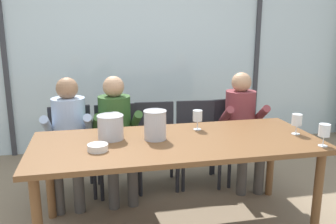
{
  "coord_description": "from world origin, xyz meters",
  "views": [
    {
      "loc": [
        -0.65,
        -2.66,
        1.67
      ],
      "look_at": [
        0.0,
        0.35,
        0.92
      ],
      "focal_mm": 38.22,
      "sensor_mm": 36.0,
      "label": 1
    }
  ],
  "objects_px": {
    "dining_table": "(177,149)",
    "ice_bucket_primary": "(155,124)",
    "chair_near_window_right": "(233,133)",
    "chair_center": "(155,138)",
    "chair_right_of_center": "(197,136)",
    "person_pale_blue_shirt": "(69,131)",
    "tasting_bowl": "(98,147)",
    "person_maroon_top": "(242,121)",
    "wine_glass_by_right_taster": "(115,119)",
    "wine_glass_center_pour": "(197,117)",
    "wine_glass_by_left_taster": "(297,120)",
    "wine_glass_near_bucket": "(324,131)",
    "person_olive_shirt": "(116,129)",
    "ice_bucket_secondary": "(111,127)",
    "chair_near_curtain": "(71,143)",
    "chair_left_of_center": "(117,141)"
  },
  "relations": [
    {
      "from": "person_maroon_top",
      "to": "wine_glass_by_right_taster",
      "type": "xyz_separation_m",
      "value": [
        -1.37,
        -0.43,
        0.21
      ]
    },
    {
      "from": "person_pale_blue_shirt",
      "to": "chair_near_window_right",
      "type": "bearing_deg",
      "value": 7.79
    },
    {
      "from": "chair_right_of_center",
      "to": "wine_glass_by_right_taster",
      "type": "distance_m",
      "value": 1.14
    },
    {
      "from": "dining_table",
      "to": "person_maroon_top",
      "type": "distance_m",
      "value": 1.17
    },
    {
      "from": "dining_table",
      "to": "person_pale_blue_shirt",
      "type": "bearing_deg",
      "value": 139.52
    },
    {
      "from": "chair_near_window_right",
      "to": "wine_glass_center_pour",
      "type": "xyz_separation_m",
      "value": [
        -0.62,
        -0.65,
        0.38
      ]
    },
    {
      "from": "person_olive_shirt",
      "to": "wine_glass_near_bucket",
      "type": "bearing_deg",
      "value": -41.97
    },
    {
      "from": "chair_near_curtain",
      "to": "dining_table",
      "type": "bearing_deg",
      "value": -50.87
    },
    {
      "from": "wine_glass_center_pour",
      "to": "dining_table",
      "type": "bearing_deg",
      "value": -133.49
    },
    {
      "from": "chair_left_of_center",
      "to": "tasting_bowl",
      "type": "height_order",
      "value": "chair_left_of_center"
    },
    {
      "from": "chair_near_window_right",
      "to": "wine_glass_by_right_taster",
      "type": "xyz_separation_m",
      "value": [
        -1.34,
        -0.59,
        0.38
      ]
    },
    {
      "from": "chair_near_curtain",
      "to": "chair_center",
      "type": "xyz_separation_m",
      "value": [
        0.87,
        0.01,
        0.0
      ]
    },
    {
      "from": "chair_near_curtain",
      "to": "person_pale_blue_shirt",
      "type": "bearing_deg",
      "value": -96.69
    },
    {
      "from": "chair_near_window_right",
      "to": "tasting_bowl",
      "type": "relative_size",
      "value": 5.73
    },
    {
      "from": "person_pale_blue_shirt",
      "to": "wine_glass_near_bucket",
      "type": "relative_size",
      "value": 6.82
    },
    {
      "from": "person_olive_shirt",
      "to": "wine_glass_center_pour",
      "type": "bearing_deg",
      "value": -40.89
    },
    {
      "from": "ice_bucket_primary",
      "to": "person_pale_blue_shirt",
      "type": "bearing_deg",
      "value": 136.08
    },
    {
      "from": "chair_near_window_right",
      "to": "wine_glass_by_right_taster",
      "type": "relative_size",
      "value": 4.99
    },
    {
      "from": "dining_table",
      "to": "ice_bucket_primary",
      "type": "xyz_separation_m",
      "value": [
        -0.17,
        0.06,
        0.2
      ]
    },
    {
      "from": "ice_bucket_secondary",
      "to": "wine_glass_center_pour",
      "type": "height_order",
      "value": "ice_bucket_secondary"
    },
    {
      "from": "chair_right_of_center",
      "to": "ice_bucket_secondary",
      "type": "bearing_deg",
      "value": -136.13
    },
    {
      "from": "wine_glass_near_bucket",
      "to": "dining_table",
      "type": "bearing_deg",
      "value": 160.45
    },
    {
      "from": "tasting_bowl",
      "to": "wine_glass_by_left_taster",
      "type": "xyz_separation_m",
      "value": [
        1.65,
        0.07,
        0.1
      ]
    },
    {
      "from": "chair_right_of_center",
      "to": "ice_bucket_secondary",
      "type": "distance_m",
      "value": 1.27
    },
    {
      "from": "chair_near_window_right",
      "to": "chair_center",
      "type": "bearing_deg",
      "value": 173.18
    },
    {
      "from": "person_maroon_top",
      "to": "ice_bucket_primary",
      "type": "distance_m",
      "value": 1.28
    },
    {
      "from": "chair_center",
      "to": "person_maroon_top",
      "type": "bearing_deg",
      "value": -6.14
    },
    {
      "from": "ice_bucket_secondary",
      "to": "wine_glass_by_left_taster",
      "type": "xyz_separation_m",
      "value": [
        1.54,
        -0.2,
        0.02
      ]
    },
    {
      "from": "chair_near_window_right",
      "to": "person_pale_blue_shirt",
      "type": "xyz_separation_m",
      "value": [
        -1.75,
        -0.16,
        0.17
      ]
    },
    {
      "from": "chair_near_curtain",
      "to": "ice_bucket_secondary",
      "type": "bearing_deg",
      "value": -69.58
    },
    {
      "from": "person_pale_blue_shirt",
      "to": "wine_glass_by_left_taster",
      "type": "xyz_separation_m",
      "value": [
        1.91,
        -0.81,
        0.22
      ]
    },
    {
      "from": "chair_near_window_right",
      "to": "person_maroon_top",
      "type": "relative_size",
      "value": 0.73
    },
    {
      "from": "ice_bucket_primary",
      "to": "wine_glass_center_pour",
      "type": "distance_m",
      "value": 0.46
    },
    {
      "from": "chair_left_of_center",
      "to": "person_maroon_top",
      "type": "distance_m",
      "value": 1.33
    },
    {
      "from": "person_olive_shirt",
      "to": "person_maroon_top",
      "type": "relative_size",
      "value": 1.0
    },
    {
      "from": "chair_right_of_center",
      "to": "person_pale_blue_shirt",
      "type": "height_order",
      "value": "person_pale_blue_shirt"
    },
    {
      "from": "wine_glass_by_right_taster",
      "to": "person_pale_blue_shirt",
      "type": "bearing_deg",
      "value": 133.55
    },
    {
      "from": "person_olive_shirt",
      "to": "tasting_bowl",
      "type": "bearing_deg",
      "value": -107.31
    },
    {
      "from": "person_pale_blue_shirt",
      "to": "wine_glass_near_bucket",
      "type": "height_order",
      "value": "person_pale_blue_shirt"
    },
    {
      "from": "ice_bucket_primary",
      "to": "wine_glass_by_left_taster",
      "type": "bearing_deg",
      "value": -5.58
    },
    {
      "from": "person_maroon_top",
      "to": "wine_glass_by_left_taster",
      "type": "distance_m",
      "value": 0.84
    },
    {
      "from": "dining_table",
      "to": "wine_glass_by_right_taster",
      "type": "height_order",
      "value": "wine_glass_by_right_taster"
    },
    {
      "from": "chair_right_of_center",
      "to": "wine_glass_by_right_taster",
      "type": "height_order",
      "value": "wine_glass_by_right_taster"
    },
    {
      "from": "person_maroon_top",
      "to": "chair_left_of_center",
      "type": "bearing_deg",
      "value": 178.54
    },
    {
      "from": "person_maroon_top",
      "to": "wine_glass_near_bucket",
      "type": "xyz_separation_m",
      "value": [
        0.16,
        -1.13,
        0.21
      ]
    },
    {
      "from": "wine_glass_by_left_taster",
      "to": "ice_bucket_primary",
      "type": "bearing_deg",
      "value": 174.42
    },
    {
      "from": "wine_glass_center_pour",
      "to": "person_pale_blue_shirt",
      "type": "bearing_deg",
      "value": 156.3
    },
    {
      "from": "wine_glass_near_bucket",
      "to": "person_olive_shirt",
      "type": "bearing_deg",
      "value": 142.82
    },
    {
      "from": "ice_bucket_primary",
      "to": "wine_glass_center_pour",
      "type": "relative_size",
      "value": 1.38
    },
    {
      "from": "chair_near_window_right",
      "to": "tasting_bowl",
      "type": "bearing_deg",
      "value": -151.92
    }
  ]
}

